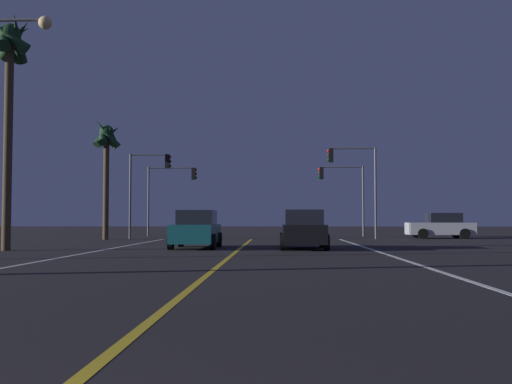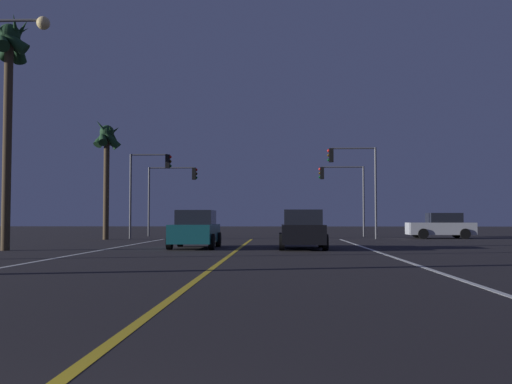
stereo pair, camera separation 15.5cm
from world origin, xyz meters
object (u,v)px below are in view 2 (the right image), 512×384
object	(u,v)px
car_oncoming	(195,230)
palm_tree_left_far	(106,144)
street_lamp_left_mid	(0,104)
traffic_light_far_left	(173,184)
palm_tree_left_mid	(9,62)
car_ahead_far	(302,230)
traffic_light_far_right	(342,184)
traffic_light_near_left	(150,176)
traffic_light_near_right	(353,171)
car_crossing_side	(441,226)

from	to	relation	value
car_oncoming	palm_tree_left_far	distance (m)	13.81
street_lamp_left_mid	traffic_light_far_left	bearing A→B (deg)	87.41
palm_tree_left_mid	palm_tree_left_far	xyz separation A→B (m)	(0.35, 12.80, -1.86)
traffic_light_far_left	street_lamp_left_mid	world-z (taller)	street_lamp_left_mid
car_ahead_far	traffic_light_far_right	xyz separation A→B (m)	(3.65, 18.23, 3.09)
traffic_light_near_left	traffic_light_far_right	size ratio (longest dim) A/B	1.07
traffic_light_near_right	palm_tree_left_far	world-z (taller)	palm_tree_left_far
traffic_light_far_right	palm_tree_left_far	xyz separation A→B (m)	(-15.64, -7.16, 2.14)
car_crossing_side	traffic_light_far_left	size ratio (longest dim) A/B	0.83
traffic_light_near_right	traffic_light_near_left	world-z (taller)	traffic_light_near_right
traffic_light_far_left	traffic_light_near_left	bearing A→B (deg)	-95.60
car_ahead_far	traffic_light_far_right	size ratio (longest dim) A/B	0.82
car_crossing_side	street_lamp_left_mid	xyz separation A→B (m)	(-19.96, -20.91, 4.26)
car_oncoming	traffic_light_far_left	xyz separation A→B (m)	(-4.26, 17.70, 3.09)
car_oncoming	traffic_light_near_left	xyz separation A→B (m)	(-4.80, 12.20, 3.31)
traffic_light_far_right	street_lamp_left_mid	bearing A→B (deg)	61.26
traffic_light_far_left	street_lamp_left_mid	distance (m)	25.24
street_lamp_left_mid	car_oncoming	bearing A→B (deg)	54.19
palm_tree_left_far	car_ahead_far	bearing A→B (deg)	-42.72
traffic_light_near_right	traffic_light_far_left	distance (m)	14.00
traffic_light_near_left	traffic_light_far_left	world-z (taller)	traffic_light_near_left
traffic_light_far_right	street_lamp_left_mid	xyz separation A→B (m)	(-13.81, -25.19, 1.17)
traffic_light_near_right	street_lamp_left_mid	size ratio (longest dim) A/B	0.75
car_crossing_side	palm_tree_left_mid	xyz separation A→B (m)	(-22.14, -15.68, 7.09)
car_ahead_far	car_crossing_side	size ratio (longest dim) A/B	1.00
traffic_light_near_left	palm_tree_left_mid	bearing A→B (deg)	-100.87
car_oncoming	traffic_light_far_right	bearing A→B (deg)	154.58
palm_tree_left_far	traffic_light_near_right	bearing A→B (deg)	5.97
car_oncoming	traffic_light_near_left	size ratio (longest dim) A/B	0.77
traffic_light_near_left	street_lamp_left_mid	xyz separation A→B (m)	(-0.60, -19.69, 0.95)
traffic_light_far_right	car_crossing_side	bearing A→B (deg)	145.19
traffic_light_far_right	street_lamp_left_mid	world-z (taller)	street_lamp_left_mid
street_lamp_left_mid	palm_tree_left_far	bearing A→B (deg)	95.79
traffic_light_near_left	traffic_light_near_right	bearing A→B (deg)	-0.00
traffic_light_far_left	car_oncoming	bearing A→B (deg)	-76.45
car_ahead_far	palm_tree_left_mid	distance (m)	14.34
traffic_light_near_left	traffic_light_far_left	distance (m)	5.53
car_crossing_side	traffic_light_near_left	distance (m)	19.68
traffic_light_far_left	palm_tree_left_far	xyz separation A→B (m)	(-2.96, -7.16, 2.13)
traffic_light_far_right	palm_tree_left_far	bearing A→B (deg)	24.59
palm_tree_left_far	traffic_light_near_left	bearing A→B (deg)	34.32
car_crossing_side	palm_tree_left_mid	distance (m)	28.04
traffic_light_near_left	street_lamp_left_mid	bearing A→B (deg)	-91.74
traffic_light_near_left	traffic_light_far_left	bearing A→B (deg)	84.40
traffic_light_near_right	traffic_light_far_left	bearing A→B (deg)	-23.15
traffic_light_far_right	palm_tree_left_mid	world-z (taller)	palm_tree_left_mid
traffic_light_far_left	palm_tree_left_mid	xyz separation A→B (m)	(-3.32, -19.96, 3.99)
palm_tree_left_far	palm_tree_left_mid	bearing A→B (deg)	-91.57
palm_tree_left_mid	traffic_light_near_right	bearing A→B (deg)	41.78
car_oncoming	car_crossing_side	world-z (taller)	same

